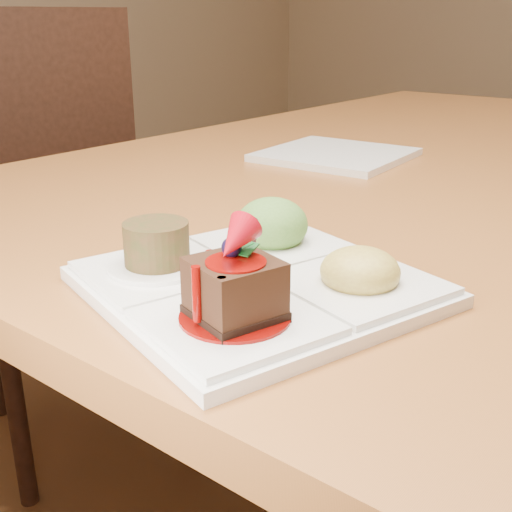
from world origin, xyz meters
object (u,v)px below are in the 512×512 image
Objects in this scene: sampler_plate at (258,270)px; second_plate at (336,155)px; dining_table at (425,183)px; chair_left at (60,204)px.

second_plate is at bearing 131.79° from sampler_plate.
second_plate is (-0.09, -0.18, 0.07)m from dining_table.
chair_left is at bearing 171.60° from sampler_plate.
sampler_plate is (0.94, -0.43, 0.20)m from chair_left.
dining_table is 1.79× the size of chair_left.
chair_left reaches higher than sampler_plate.
dining_table is 0.83m from chair_left.
sampler_plate is at bearing 87.56° from chair_left.
chair_left is (-0.77, -0.29, -0.11)m from dining_table.
sampler_plate reaches higher than dining_table.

